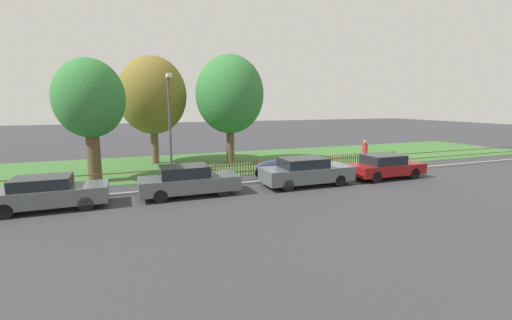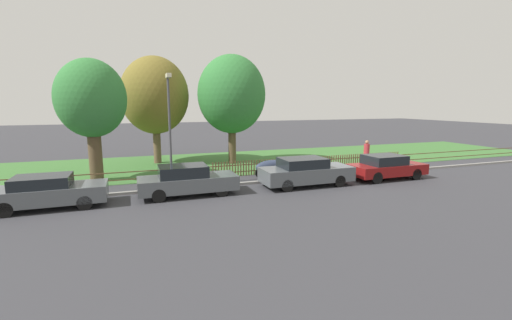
% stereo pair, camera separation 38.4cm
% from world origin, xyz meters
% --- Properties ---
extents(ground_plane, '(120.00, 120.00, 0.00)m').
position_xyz_m(ground_plane, '(0.00, 0.00, 0.00)').
color(ground_plane, '#38383D').
extents(kerb_stone, '(42.06, 0.20, 0.12)m').
position_xyz_m(kerb_stone, '(0.00, 0.10, 0.06)').
color(kerb_stone, gray).
rests_on(kerb_stone, ground).
extents(grass_strip, '(42.06, 9.49, 0.01)m').
position_xyz_m(grass_strip, '(0.00, 6.88, 0.01)').
color(grass_strip, '#3D7033').
rests_on(grass_strip, ground).
extents(park_fence, '(42.06, 0.05, 0.86)m').
position_xyz_m(park_fence, '(-0.00, 2.15, 0.43)').
color(park_fence, brown).
rests_on(park_fence, ground).
extents(parked_car_silver_hatchback, '(4.15, 1.67, 1.29)m').
position_xyz_m(parked_car_silver_hatchback, '(-13.48, -1.08, 0.66)').
color(parked_car_silver_hatchback, '#51565B').
rests_on(parked_car_silver_hatchback, ground).
extents(parked_car_black_saloon, '(4.28, 1.64, 1.36)m').
position_xyz_m(parked_car_black_saloon, '(-8.15, -1.01, 0.68)').
color(parked_car_black_saloon, '#51565B').
rests_on(parked_car_black_saloon, ground).
extents(parked_car_navy_estate, '(4.53, 1.75, 1.40)m').
position_xyz_m(parked_car_navy_estate, '(-2.38, -1.19, 0.71)').
color(parked_car_navy_estate, '#51565B').
rests_on(parked_car_navy_estate, ground).
extents(parked_car_red_compact, '(4.14, 1.74, 1.31)m').
position_xyz_m(parked_car_red_compact, '(2.44, -1.25, 0.67)').
color(parked_car_red_compact, maroon).
rests_on(parked_car_red_compact, ground).
extents(covered_motorcycle, '(2.03, 0.85, 0.93)m').
position_xyz_m(covered_motorcycle, '(-3.04, 1.42, 0.58)').
color(covered_motorcycle, black).
rests_on(covered_motorcycle, ground).
extents(tree_nearest_kerb, '(3.47, 3.47, 6.28)m').
position_xyz_m(tree_nearest_kerb, '(-12.18, 3.62, 4.21)').
color(tree_nearest_kerb, brown).
rests_on(tree_nearest_kerb, ground).
extents(tree_behind_motorcycle, '(4.44, 4.44, 7.11)m').
position_xyz_m(tree_behind_motorcycle, '(-8.76, 8.15, 4.54)').
color(tree_behind_motorcycle, brown).
rests_on(tree_behind_motorcycle, ground).
extents(tree_mid_park, '(4.47, 4.47, 7.19)m').
position_xyz_m(tree_mid_park, '(-3.99, 6.29, 4.60)').
color(tree_mid_park, brown).
rests_on(tree_mid_park, ground).
extents(pedestrian_near_fence, '(0.45, 0.45, 1.75)m').
position_xyz_m(pedestrian_near_fence, '(3.49, 1.80, 0.99)').
color(pedestrian_near_fence, slate).
rests_on(pedestrian_near_fence, ground).
extents(street_lamp, '(0.20, 0.79, 5.36)m').
position_xyz_m(street_lamp, '(-8.61, 0.71, 3.40)').
color(street_lamp, '#47474C').
rests_on(street_lamp, ground).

